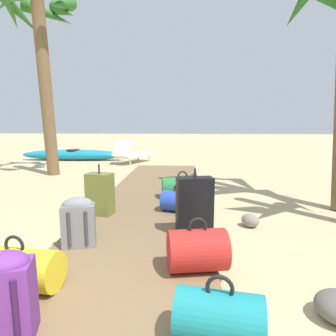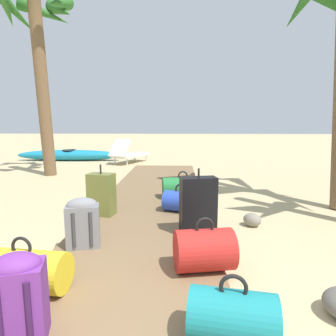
{
  "view_description": "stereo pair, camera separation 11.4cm",
  "coord_description": "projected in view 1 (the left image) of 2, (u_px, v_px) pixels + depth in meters",
  "views": [
    {
      "loc": [
        0.54,
        -0.85,
        1.35
      ],
      "look_at": [
        0.24,
        4.18,
        0.55
      ],
      "focal_mm": 30.95,
      "sensor_mm": 36.0,
      "label": 1
    },
    {
      "loc": [
        0.43,
        -0.85,
        1.35
      ],
      "look_at": [
        0.24,
        4.18,
        0.55
      ],
      "focal_mm": 30.95,
      "sensor_mm": 36.0,
      "label": 2
    }
  ],
  "objects": [
    {
      "name": "backpack_purple",
      "position": [
        6.0,
        294.0,
        1.68
      ],
      "size": [
        0.34,
        0.3,
        0.54
      ],
      "color": "#6B2D84",
      "rests_on": "boardwalk"
    },
    {
      "name": "ground_plane",
      "position": [
        146.0,
        219.0,
        4.07
      ],
      "size": [
        60.0,
        60.0,
        0.0
      ],
      "primitive_type": "plane",
      "color": "tan"
    },
    {
      "name": "suitcase_olive",
      "position": [
        100.0,
        194.0,
        4.0
      ],
      "size": [
        0.39,
        0.29,
        0.7
      ],
      "color": "olive",
      "rests_on": "boardwalk"
    },
    {
      "name": "palm_tree_far_left",
      "position": [
        38.0,
        27.0,
        6.8
      ],
      "size": [
        2.1,
        2.04,
        4.54
      ],
      "color": "brown",
      "rests_on": "ground"
    },
    {
      "name": "lounge_chair",
      "position": [
        132.0,
        153.0,
        9.57
      ],
      "size": [
        1.21,
        1.63,
        0.81
      ],
      "color": "white",
      "rests_on": "ground"
    },
    {
      "name": "duffel_bag_green",
      "position": [
        182.0,
        187.0,
        4.91
      ],
      "size": [
        0.73,
        0.44,
        0.46
      ],
      "color": "#237538",
      "rests_on": "boardwalk"
    },
    {
      "name": "boardwalk",
      "position": [
        152.0,
        202.0,
        4.81
      ],
      "size": [
        1.67,
        7.59,
        0.08
      ],
      "primitive_type": "cube",
      "color": "brown",
      "rests_on": "ground"
    },
    {
      "name": "duffel_bag_blue",
      "position": [
        179.0,
        201.0,
        4.13
      ],
      "size": [
        0.54,
        0.42,
        0.41
      ],
      "color": "#2847B7",
      "rests_on": "boardwalk"
    },
    {
      "name": "backpack_grey",
      "position": [
        78.0,
        221.0,
        2.96
      ],
      "size": [
        0.36,
        0.26,
        0.52
      ],
      "color": "slate",
      "rests_on": "boardwalk"
    },
    {
      "name": "rock_right_far",
      "position": [
        250.0,
        220.0,
        3.76
      ],
      "size": [
        0.3,
        0.3,
        0.17
      ],
      "primitive_type": "ellipsoid",
      "rotation": [
        0.0,
        0.0,
        2.47
      ],
      "color": "gray",
      "rests_on": "ground"
    },
    {
      "name": "kayak",
      "position": [
        74.0,
        155.0,
        10.34
      ],
      "size": [
        3.72,
        0.7,
        0.39
      ],
      "color": "teal",
      "rests_on": "ground"
    },
    {
      "name": "duffel_bag_teal",
      "position": [
        219.0,
        317.0,
        1.67
      ],
      "size": [
        0.55,
        0.39,
        0.42
      ],
      "color": "#197A7F",
      "rests_on": "boardwalk"
    },
    {
      "name": "duffel_bag_yellow",
      "position": [
        16.0,
        269.0,
        2.22
      ],
      "size": [
        0.7,
        0.38,
        0.43
      ],
      "color": "gold",
      "rests_on": "boardwalk"
    },
    {
      "name": "duffel_bag_red",
      "position": [
        197.0,
        250.0,
        2.49
      ],
      "size": [
        0.55,
        0.44,
        0.47
      ],
      "color": "red",
      "rests_on": "boardwalk"
    },
    {
      "name": "suitcase_black",
      "position": [
        195.0,
        206.0,
        3.29
      ],
      "size": [
        0.44,
        0.26,
        0.76
      ],
      "color": "black",
      "rests_on": "boardwalk"
    }
  ]
}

